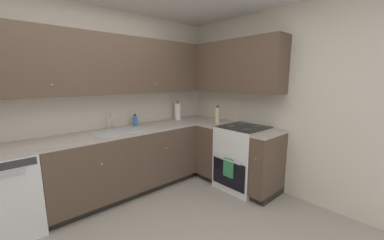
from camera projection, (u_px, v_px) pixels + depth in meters
The scene contains 15 objects.
wall_back at pixel (83, 104), 3.00m from camera, with size 4.20×0.05×2.52m, color beige.
wall_right at pixel (281, 103), 3.13m from camera, with size 0.05×3.41×2.52m, color beige.
dishwasher at pixel (4, 195), 2.31m from camera, with size 0.60×0.63×0.87m.
lower_cabinets_back at pixel (127, 162), 3.19m from camera, with size 2.06×0.62×0.87m.
countertop_back at pixel (125, 131), 3.10m from camera, with size 3.27×0.60×0.04m, color #B7A89E.
lower_cabinets_right at pixel (233, 156), 3.46m from camera, with size 0.62×1.20×0.87m.
countertop_right at pixel (234, 127), 3.38m from camera, with size 0.60×1.20×0.03m.
oven_range at pixel (243, 157), 3.35m from camera, with size 0.68×0.62×1.06m.
upper_cabinets_back at pixel (105, 65), 2.94m from camera, with size 2.95×0.34×0.75m.
upper_cabinets_right at pixel (229, 67), 3.49m from camera, with size 0.32×1.75×0.75m.
sink at pixel (117, 135), 3.00m from camera, with size 0.61×0.40×0.10m.
faucet at pixel (110, 120), 3.12m from camera, with size 0.07×0.16×0.21m.
soap_bottle at pixel (135, 120), 3.38m from camera, with size 0.07×0.07×0.17m.
paper_towel_roll at pixel (178, 111), 3.87m from camera, with size 0.11×0.11×0.34m.
oil_bottle at pixel (217, 115), 3.60m from camera, with size 0.07×0.07×0.27m.
Camera 1 is at (-0.92, -1.51, 1.60)m, focal length 21.35 mm.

